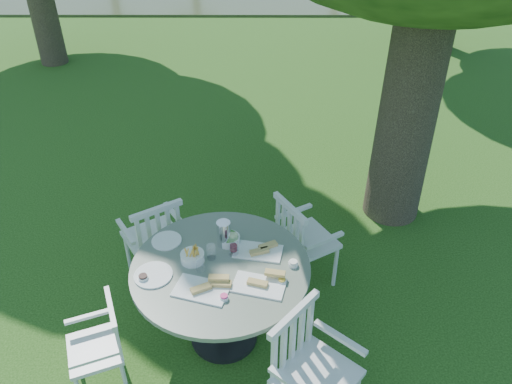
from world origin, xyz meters
TOP-DOWN VIEW (x-y plane):
  - ground at (0.00, 0.00)m, footprint 140.00×140.00m
  - table at (-0.27, -0.75)m, footprint 1.37×1.37m
  - chair_ne at (0.39, -0.09)m, footprint 0.63×0.64m
  - chair_nw at (-0.90, -0.07)m, footprint 0.64×0.63m
  - chair_sw at (-1.10, -1.17)m, footprint 0.50×0.52m
  - chair_se at (0.34, -1.44)m, footprint 0.68×0.69m
  - tableware at (-0.31, -0.67)m, footprint 1.23×0.83m

SIDE VIEW (x-z plane):
  - ground at x=0.00m, z-range 0.00..0.00m
  - chair_sw at x=-1.10m, z-range 0.07..0.88m
  - chair_nw at x=-0.90m, z-range 0.08..1.02m
  - chair_ne at x=0.39m, z-range 0.08..1.03m
  - chair_se at x=0.34m, z-range 0.09..1.08m
  - table at x=-0.27m, z-range 0.25..1.07m
  - tableware at x=-0.31m, z-range 0.75..0.97m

